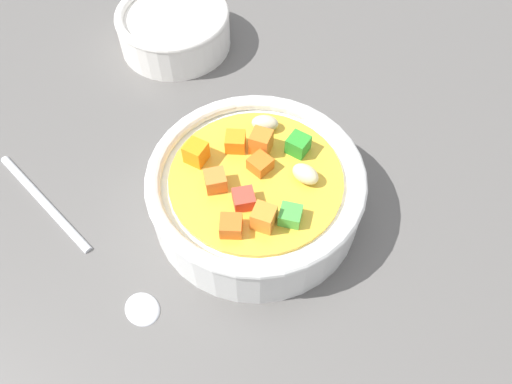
% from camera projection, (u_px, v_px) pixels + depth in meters
% --- Properties ---
extents(ground_plane, '(1.40, 1.40, 0.02)m').
position_uv_depth(ground_plane, '(256.00, 215.00, 0.45)').
color(ground_plane, '#565451').
extents(soup_bowl_main, '(0.18, 0.18, 0.07)m').
position_uv_depth(soup_bowl_main, '(256.00, 190.00, 0.42)').
color(soup_bowl_main, white).
rests_on(soup_bowl_main, ground_plane).
extents(spoon, '(0.21, 0.11, 0.01)m').
position_uv_depth(spoon, '(86.00, 247.00, 0.42)').
color(spoon, silver).
rests_on(spoon, ground_plane).
extents(side_bowl_small, '(0.12, 0.12, 0.04)m').
position_uv_depth(side_bowl_small, '(174.00, 28.00, 0.55)').
color(side_bowl_small, white).
rests_on(side_bowl_small, ground_plane).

